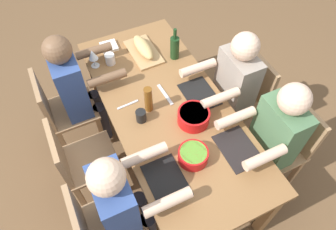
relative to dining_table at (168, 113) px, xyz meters
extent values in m
plane|color=brown|center=(0.00, 0.00, -0.66)|extent=(8.00, 8.00, 0.00)
cube|color=olive|center=(0.00, 0.00, 0.06)|extent=(1.96, 0.86, 0.04)
cube|color=olive|center=(-0.92, -0.37, -0.31)|extent=(0.07, 0.07, 0.70)
cube|color=olive|center=(0.92, -0.37, -0.31)|extent=(0.07, 0.07, 0.70)
cube|color=olive|center=(0.92, 0.37, -0.31)|extent=(0.07, 0.07, 0.70)
cube|color=#A87F56|center=(0.00, 0.67, -0.22)|extent=(0.40, 0.40, 0.03)
cube|color=#A87F56|center=(0.00, 0.85, -0.01)|extent=(0.38, 0.04, 0.40)
cube|color=#A87F56|center=(0.17, 0.50, -0.44)|extent=(0.04, 0.04, 0.42)
cube|color=#A87F56|center=(-0.17, 0.50, -0.44)|extent=(0.04, 0.04, 0.42)
cube|color=#A87F56|center=(0.17, 0.84, -0.44)|extent=(0.04, 0.04, 0.42)
cube|color=#A87F56|center=(-0.17, 0.84, -0.44)|extent=(0.04, 0.04, 0.42)
cube|color=#A87F56|center=(0.00, -0.67, -0.22)|extent=(0.40, 0.40, 0.03)
cube|color=#A87F56|center=(0.00, -0.85, -0.01)|extent=(0.38, 0.04, 0.40)
cube|color=#A87F56|center=(-0.17, -0.50, -0.44)|extent=(0.04, 0.04, 0.42)
cube|color=#A87F56|center=(0.17, -0.50, -0.44)|extent=(0.04, 0.04, 0.42)
cube|color=#A87F56|center=(-0.17, -0.84, -0.44)|extent=(0.04, 0.04, 0.42)
cube|color=#A87F56|center=(0.17, -0.84, -0.44)|extent=(0.04, 0.04, 0.42)
cylinder|color=#2D2D38|center=(-0.08, -0.45, -0.43)|extent=(0.11, 0.11, 0.45)
cylinder|color=#2D2D38|center=(0.08, -0.45, -0.43)|extent=(0.11, 0.11, 0.45)
cube|color=gray|center=(0.00, -0.61, 0.07)|extent=(0.34, 0.20, 0.55)
cylinder|color=beige|center=(-0.17, -0.34, 0.19)|extent=(0.07, 0.30, 0.07)
cylinder|color=beige|center=(0.17, -0.34, 0.19)|extent=(0.07, 0.30, 0.07)
sphere|color=beige|center=(0.00, -0.61, 0.44)|extent=(0.21, 0.21, 0.21)
cube|color=#A87F56|center=(0.54, 0.67, -0.22)|extent=(0.40, 0.40, 0.03)
cube|color=#A87F56|center=(0.54, 0.85, -0.01)|extent=(0.38, 0.04, 0.40)
cube|color=#A87F56|center=(0.71, 0.50, -0.44)|extent=(0.04, 0.04, 0.42)
cube|color=#A87F56|center=(0.37, 0.50, -0.44)|extent=(0.04, 0.04, 0.42)
cube|color=#A87F56|center=(0.71, 0.84, -0.44)|extent=(0.04, 0.04, 0.42)
cube|color=#A87F56|center=(0.37, 0.84, -0.44)|extent=(0.04, 0.04, 0.42)
cylinder|color=#2D2D38|center=(0.62, 0.45, -0.43)|extent=(0.11, 0.11, 0.45)
cylinder|color=#2D2D38|center=(0.46, 0.45, -0.43)|extent=(0.11, 0.11, 0.45)
cube|color=#334C8C|center=(0.54, 0.61, 0.07)|extent=(0.34, 0.20, 0.55)
cylinder|color=brown|center=(0.71, 0.34, 0.19)|extent=(0.07, 0.30, 0.07)
cylinder|color=brown|center=(0.37, 0.34, 0.19)|extent=(0.07, 0.30, 0.07)
sphere|color=brown|center=(0.54, 0.61, 0.44)|extent=(0.21, 0.21, 0.21)
cube|color=#A87F56|center=(-0.54, -0.67, -0.22)|extent=(0.40, 0.40, 0.03)
cube|color=#A87F56|center=(-0.54, -0.85, -0.01)|extent=(0.38, 0.04, 0.40)
cube|color=#A87F56|center=(-0.71, -0.50, -0.44)|extent=(0.04, 0.04, 0.42)
cube|color=#A87F56|center=(-0.37, -0.50, -0.44)|extent=(0.04, 0.04, 0.42)
cube|color=#A87F56|center=(-0.71, -0.84, -0.44)|extent=(0.04, 0.04, 0.42)
cube|color=#A87F56|center=(-0.37, -0.84, -0.44)|extent=(0.04, 0.04, 0.42)
cylinder|color=#2D2D38|center=(-0.62, -0.45, -0.43)|extent=(0.11, 0.11, 0.45)
cylinder|color=#2D2D38|center=(-0.46, -0.45, -0.43)|extent=(0.11, 0.11, 0.45)
cube|color=#4C724C|center=(-0.54, -0.61, 0.07)|extent=(0.34, 0.20, 0.55)
cylinder|color=beige|center=(-0.71, -0.34, 0.19)|extent=(0.07, 0.30, 0.07)
cylinder|color=beige|center=(-0.37, -0.34, 0.19)|extent=(0.07, 0.30, 0.07)
sphere|color=beige|center=(-0.54, -0.61, 0.44)|extent=(0.21, 0.21, 0.21)
cube|color=#A87F56|center=(-0.54, 0.67, -0.22)|extent=(0.40, 0.40, 0.03)
cube|color=#A87F56|center=(-0.54, 0.85, -0.01)|extent=(0.38, 0.04, 0.40)
cube|color=#A87F56|center=(-0.37, 0.50, -0.44)|extent=(0.04, 0.04, 0.42)
cube|color=#A87F56|center=(-0.37, 0.84, -0.44)|extent=(0.04, 0.04, 0.42)
cylinder|color=#2D2D38|center=(-0.46, 0.45, -0.43)|extent=(0.11, 0.11, 0.45)
cylinder|color=#2D2D38|center=(-0.62, 0.45, -0.43)|extent=(0.11, 0.11, 0.45)
cube|color=#334C8C|center=(-0.54, 0.61, 0.07)|extent=(0.34, 0.20, 0.55)
cylinder|color=beige|center=(-0.37, 0.34, 0.19)|extent=(0.07, 0.30, 0.07)
cylinder|color=beige|center=(-0.71, 0.34, 0.19)|extent=(0.07, 0.30, 0.07)
sphere|color=beige|center=(-0.54, 0.61, 0.44)|extent=(0.21, 0.21, 0.21)
cylinder|color=red|center=(-0.47, 0.04, 0.13)|extent=(0.20, 0.20, 0.09)
cylinder|color=#669E33|center=(-0.47, 0.04, 0.16)|extent=(0.18, 0.18, 0.03)
cylinder|color=red|center=(-0.20, -0.11, 0.13)|extent=(0.23, 0.23, 0.10)
cylinder|color=beige|center=(-0.20, -0.11, 0.17)|extent=(0.20, 0.20, 0.04)
cube|color=tan|center=(0.62, -0.06, 0.09)|extent=(0.41, 0.23, 0.02)
ellipsoid|color=tan|center=(0.62, -0.06, 0.15)|extent=(0.32, 0.12, 0.09)
cylinder|color=#193819|center=(0.46, -0.28, 0.18)|extent=(0.08, 0.08, 0.20)
cylinder|color=#193819|center=(0.46, -0.28, 0.33)|extent=(0.03, 0.03, 0.09)
cylinder|color=brown|center=(0.04, 0.14, 0.19)|extent=(0.06, 0.06, 0.22)
cylinder|color=silver|center=(0.65, 0.36, 0.09)|extent=(0.07, 0.07, 0.01)
cylinder|color=silver|center=(0.65, 0.36, 0.13)|extent=(0.01, 0.01, 0.07)
cone|color=silver|center=(0.65, 0.36, 0.21)|extent=(0.08, 0.08, 0.08)
cylinder|color=black|center=(-0.03, 0.23, 0.13)|extent=(0.08, 0.08, 0.09)
cube|color=silver|center=(0.14, 0.27, 0.09)|extent=(0.03, 0.17, 0.01)
cube|color=black|center=(0.00, -0.27, 0.09)|extent=(0.32, 0.23, 0.01)
cylinder|color=white|center=(0.62, 0.24, 0.13)|extent=(0.08, 0.08, 0.09)
cube|color=black|center=(-0.54, -0.27, 0.09)|extent=(0.32, 0.23, 0.01)
cube|color=black|center=(-0.54, 0.27, 0.09)|extent=(0.32, 0.23, 0.01)
cube|color=silver|center=(0.11, -0.03, 0.09)|extent=(0.23, 0.04, 0.01)
cube|color=white|center=(0.82, 0.18, 0.09)|extent=(0.15, 0.15, 0.02)
camera|label=1|loc=(-1.30, 0.62, 1.90)|focal=33.06mm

